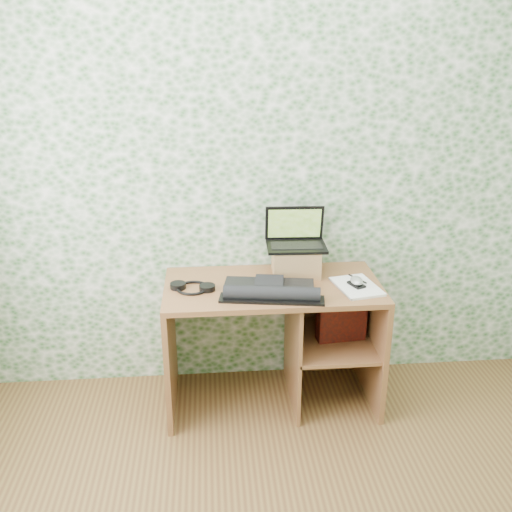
{
  "coord_description": "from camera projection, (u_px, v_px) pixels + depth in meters",
  "views": [
    {
      "loc": [
        -0.34,
        -1.43,
        2.04
      ],
      "look_at": [
        -0.1,
        1.39,
        0.94
      ],
      "focal_mm": 40.0,
      "sensor_mm": 36.0,
      "label": 1
    }
  ],
  "objects": [
    {
      "name": "desk",
      "position": [
        285.0,
        325.0,
        3.29
      ],
      "size": [
        1.2,
        0.6,
        0.75
      ],
      "color": "brown",
      "rests_on": "floor"
    },
    {
      "name": "headphones",
      "position": [
        193.0,
        287.0,
        3.1
      ],
      "size": [
        0.25,
        0.22,
        0.03
      ],
      "rotation": [
        0.0,
        0.0,
        -0.25
      ],
      "color": "black",
      "rests_on": "desk"
    },
    {
      "name": "wall_back",
      "position": [
        268.0,
        174.0,
        3.25
      ],
      "size": [
        3.5,
        0.0,
        3.5
      ],
      "primitive_type": "plane",
      "rotation": [
        1.57,
        0.0,
        0.0
      ],
      "color": "silver",
      "rests_on": "ground"
    },
    {
      "name": "pen",
      "position": [
        358.0,
        279.0,
        3.19
      ],
      "size": [
        0.07,
        0.13,
        0.01
      ],
      "primitive_type": "cylinder",
      "rotation": [
        1.57,
        0.0,
        0.49
      ],
      "color": "black",
      "rests_on": "notepad"
    },
    {
      "name": "notepad",
      "position": [
        357.0,
        287.0,
        3.12
      ],
      "size": [
        0.26,
        0.33,
        0.01
      ],
      "primitive_type": "cube",
      "rotation": [
        0.0,
        0.0,
        0.2
      ],
      "color": "white",
      "rests_on": "desk"
    },
    {
      "name": "mouse",
      "position": [
        356.0,
        282.0,
        3.11
      ],
      "size": [
        0.1,
        0.12,
        0.04
      ],
      "primitive_type": "ellipsoid",
      "rotation": [
        0.0,
        0.0,
        0.41
      ],
      "color": "#B4B4B6",
      "rests_on": "notepad"
    },
    {
      "name": "laptop",
      "position": [
        295.0,
        237.0,
        3.26
      ],
      "size": [
        0.34,
        0.25,
        0.22
      ],
      "rotation": [
        0.0,
        0.0,
        -0.04
      ],
      "color": "black",
      "rests_on": "riser"
    },
    {
      "name": "keyboard",
      "position": [
        270.0,
        290.0,
        3.03
      ],
      "size": [
        0.56,
        0.35,
        0.08
      ],
      "rotation": [
        0.0,
        0.0,
        -0.16
      ],
      "color": "black",
      "rests_on": "desk"
    },
    {
      "name": "riser",
      "position": [
        296.0,
        261.0,
        3.28
      ],
      "size": [
        0.27,
        0.23,
        0.16
      ],
      "primitive_type": "cube",
      "rotation": [
        0.0,
        0.0,
        -0.04
      ],
      "color": "olive",
      "rests_on": "desk"
    },
    {
      "name": "red_box",
      "position": [
        342.0,
        313.0,
        3.26
      ],
      "size": [
        0.29,
        0.12,
        0.33
      ],
      "primitive_type": "cube",
      "rotation": [
        0.0,
        0.0,
        0.11
      ],
      "color": "maroon",
      "rests_on": "desk"
    }
  ]
}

